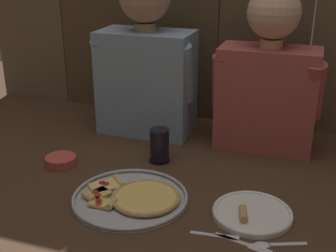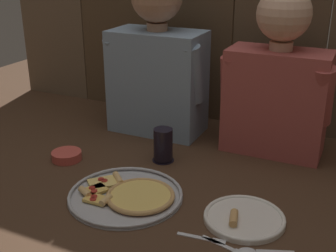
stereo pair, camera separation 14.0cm
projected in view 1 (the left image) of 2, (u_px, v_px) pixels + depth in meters
name	position (u px, v px, depth m)	size (l,w,h in m)	color
ground_plane	(165.00, 192.00, 1.37)	(3.20, 3.20, 0.00)	#422B1C
pizza_tray	(133.00, 197.00, 1.33)	(0.35, 0.35, 0.03)	#B2B2B7
dinner_plate	(252.00, 213.00, 1.25)	(0.23, 0.23, 0.03)	white
drinking_glass	(159.00, 145.00, 1.55)	(0.08, 0.08, 0.12)	black
dipping_bowl	(61.00, 160.00, 1.54)	(0.11, 0.11, 0.03)	#CC4C42
table_fork	(217.00, 235.00, 1.16)	(0.13, 0.03, 0.01)	silver
table_knife	(243.00, 243.00, 1.13)	(0.15, 0.05, 0.01)	silver
table_spoon	(271.00, 244.00, 1.13)	(0.14, 0.07, 0.01)	silver
diner_left	(146.00, 57.00, 1.73)	(0.40, 0.21, 0.64)	#849EB7
diner_right	(269.00, 73.00, 1.59)	(0.39, 0.20, 0.60)	#AD4C47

